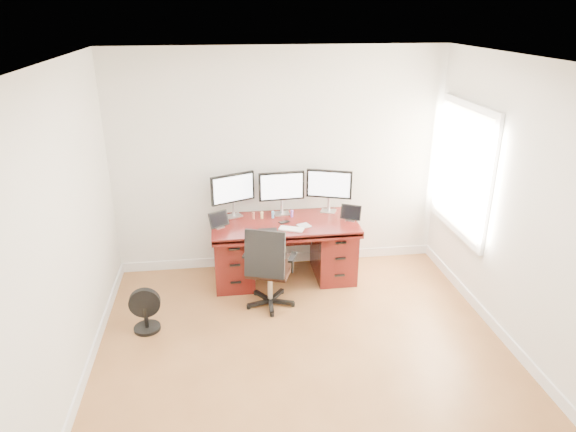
{
  "coord_description": "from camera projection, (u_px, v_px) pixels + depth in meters",
  "views": [
    {
      "loc": [
        -0.71,
        -3.68,
        3.08
      ],
      "look_at": [
        0.0,
        1.5,
        0.95
      ],
      "focal_mm": 32.0,
      "sensor_mm": 36.0,
      "label": 1
    }
  ],
  "objects": [
    {
      "name": "figurine_blue",
      "position": [
        273.0,
        214.0,
        6.1
      ],
      "size": [
        0.04,
        0.04,
        0.09
      ],
      "color": "#58A3D7",
      "rests_on": "desk"
    },
    {
      "name": "figurine_purple",
      "position": [
        292.0,
        213.0,
        6.13
      ],
      "size": [
        0.04,
        0.04,
        0.09
      ],
      "color": "#9D56D3",
      "rests_on": "desk"
    },
    {
      "name": "floor_fan",
      "position": [
        145.0,
        311.0,
        5.21
      ],
      "size": [
        0.32,
        0.27,
        0.47
      ],
      "rotation": [
        0.0,
        0.0,
        0.03
      ],
      "color": "black",
      "rests_on": "ground"
    },
    {
      "name": "back_wall",
      "position": [
        280.0,
        162.0,
        6.19
      ],
      "size": [
        4.0,
        0.1,
        2.7
      ],
      "primitive_type": "cube",
      "color": "white",
      "rests_on": "ground"
    },
    {
      "name": "monitor_center",
      "position": [
        282.0,
        188.0,
        6.12
      ],
      "size": [
        0.55,
        0.15,
        0.53
      ],
      "rotation": [
        0.0,
        0.0,
        0.07
      ],
      "color": "silver",
      "rests_on": "desk"
    },
    {
      "name": "trackpad",
      "position": [
        304.0,
        226.0,
        5.9
      ],
      "size": [
        0.17,
        0.17,
        0.01
      ],
      "primitive_type": "cube",
      "rotation": [
        0.0,
        0.0,
        0.35
      ],
      "color": "#B6B8BD",
      "rests_on": "desk"
    },
    {
      "name": "drawing_tablet",
      "position": [
        268.0,
        231.0,
        5.76
      ],
      "size": [
        0.21,
        0.13,
        0.01
      ],
      "primitive_type": "cube",
      "rotation": [
        0.0,
        0.0,
        0.02
      ],
      "color": "black",
      "rests_on": "desk"
    },
    {
      "name": "ground",
      "position": [
        310.0,
        375.0,
        4.63
      ],
      "size": [
        4.5,
        4.5,
        0.0
      ],
      "primitive_type": "plane",
      "color": "#926238",
      "rests_on": "ground"
    },
    {
      "name": "desk",
      "position": [
        284.0,
        248.0,
        6.16
      ],
      "size": [
        1.7,
        0.8,
        0.75
      ],
      "color": "#4B110F",
      "rests_on": "ground"
    },
    {
      "name": "figurine_yellow",
      "position": [
        262.0,
        215.0,
        6.09
      ],
      "size": [
        0.04,
        0.04,
        0.09
      ],
      "color": "#E1BC71",
      "rests_on": "desk"
    },
    {
      "name": "tablet_right",
      "position": [
        351.0,
        214.0,
        6.02
      ],
      "size": [
        0.24,
        0.17,
        0.19
      ],
      "rotation": [
        0.0,
        0.0,
        -0.46
      ],
      "color": "silver",
      "rests_on": "desk"
    },
    {
      "name": "monitor_right",
      "position": [
        329.0,
        186.0,
        6.19
      ],
      "size": [
        0.53,
        0.22,
        0.53
      ],
      "rotation": [
        0.0,
        0.0,
        -0.34
      ],
      "color": "silver",
      "rests_on": "desk"
    },
    {
      "name": "figurine_brown",
      "position": [
        253.0,
        215.0,
        6.07
      ],
      "size": [
        0.04,
        0.04,
        0.09
      ],
      "color": "#9A5240",
      "rests_on": "desk"
    },
    {
      "name": "monitor_left",
      "position": [
        233.0,
        190.0,
        6.05
      ],
      "size": [
        0.52,
        0.25,
        0.53
      ],
      "rotation": [
        0.0,
        0.0,
        0.41
      ],
      "color": "silver",
      "rests_on": "desk"
    },
    {
      "name": "keyboard",
      "position": [
        291.0,
        229.0,
        5.8
      ],
      "size": [
        0.3,
        0.22,
        0.01
      ],
      "primitive_type": "cube",
      "rotation": [
        0.0,
        0.0,
        -0.4
      ],
      "color": "white",
      "rests_on": "desk"
    },
    {
      "name": "right_wall",
      "position": [
        536.0,
        221.0,
        4.47
      ],
      "size": [
        0.1,
        4.5,
        2.7
      ],
      "color": "white",
      "rests_on": "ground"
    },
    {
      "name": "phone",
      "position": [
        284.0,
        222.0,
        5.99
      ],
      "size": [
        0.14,
        0.11,
        0.01
      ],
      "primitive_type": "cube",
      "rotation": [
        0.0,
        0.0,
        0.4
      ],
      "color": "black",
      "rests_on": "desk"
    },
    {
      "name": "tablet_left",
      "position": [
        219.0,
        221.0,
        5.83
      ],
      "size": [
        0.24,
        0.18,
        0.19
      ],
      "rotation": [
        0.0,
        0.0,
        0.55
      ],
      "color": "silver",
      "rests_on": "desk"
    },
    {
      "name": "office_chair",
      "position": [
        269.0,
        281.0,
        5.59
      ],
      "size": [
        0.66,
        0.66,
        0.97
      ],
      "rotation": [
        0.0,
        0.0,
        -0.34
      ],
      "color": "black",
      "rests_on": "ground"
    }
  ]
}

